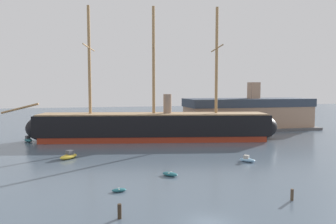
% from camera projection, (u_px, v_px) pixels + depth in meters
% --- Properties ---
extents(ground_plane, '(400.00, 400.00, 0.00)m').
position_uv_depth(ground_plane, '(210.00, 223.00, 32.12)').
color(ground_plane, '#4C5B6B').
extents(tall_ship, '(71.99, 20.37, 34.88)m').
position_uv_depth(tall_ship, '(154.00, 126.00, 82.49)').
color(tall_ship, maroon).
rests_on(tall_ship, ground).
extents(dinghy_foreground_left, '(1.95, 0.87, 0.46)m').
position_uv_depth(dinghy_foreground_left, '(119.00, 190.00, 41.84)').
color(dinghy_foreground_left, '#236670').
rests_on(dinghy_foreground_left, ground).
extents(dinghy_near_centre, '(2.72, 2.64, 0.62)m').
position_uv_depth(dinghy_near_centre, '(170.00, 174.00, 49.29)').
color(dinghy_near_centre, '#236670').
rests_on(dinghy_near_centre, ground).
extents(motorboat_mid_right, '(2.94, 3.00, 1.25)m').
position_uv_depth(motorboat_mid_right, '(247.00, 160.00, 58.74)').
color(motorboat_mid_right, '#7FB2D6').
rests_on(motorboat_mid_right, ground).
extents(motorboat_alongside_bow, '(3.96, 3.97, 1.66)m').
position_uv_depth(motorboat_alongside_bow, '(69.00, 156.00, 61.17)').
color(motorboat_alongside_bow, gold).
rests_on(motorboat_alongside_bow, ground).
extents(motorboat_far_left, '(3.23, 3.87, 1.52)m').
position_uv_depth(motorboat_far_left, '(28.00, 140.00, 80.59)').
color(motorboat_far_left, '#236670').
rests_on(motorboat_far_left, ground).
extents(motorboat_far_right, '(3.18, 4.28, 1.66)m').
position_uv_depth(motorboat_far_right, '(238.00, 135.00, 87.52)').
color(motorboat_far_right, '#236670').
rests_on(motorboat_far_right, ground).
extents(motorboat_distant_centre, '(3.50, 1.75, 1.42)m').
position_uv_depth(motorboat_distant_centre, '(140.00, 131.00, 97.09)').
color(motorboat_distant_centre, orange).
rests_on(motorboat_distant_centre, ground).
extents(mooring_piling_nearest, '(0.38, 0.38, 1.43)m').
position_uv_depth(mooring_piling_nearest, '(292.00, 195.00, 38.62)').
color(mooring_piling_nearest, '#4C3D2D').
rests_on(mooring_piling_nearest, ground).
extents(mooring_piling_left_pair, '(0.43, 0.43, 1.60)m').
position_uv_depth(mooring_piling_left_pair, '(120.00, 211.00, 33.21)').
color(mooring_piling_left_pair, '#382B1E').
rests_on(mooring_piling_left_pair, ground).
extents(dockside_warehouse_right, '(45.72, 16.43, 15.75)m').
position_uv_depth(dockside_warehouse_right, '(248.00, 114.00, 104.91)').
color(dockside_warehouse_right, '#565659').
rests_on(dockside_warehouse_right, ground).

